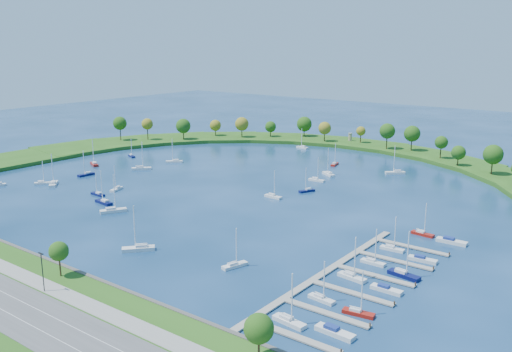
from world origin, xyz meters
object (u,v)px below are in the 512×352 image
Objects in this scene: moored_boat_3 at (174,161)px; docked_boat_0 at (289,320)px; docked_boat_6 at (373,261)px; docked_boat_4 at (352,276)px; docked_boat_1 at (335,332)px; harbor_tower at (350,137)px; moored_boat_6 at (317,179)px; moored_boat_11 at (86,174)px; docked_boat_3 at (358,311)px; moored_boat_8 at (132,155)px; moored_boat_19 at (235,264)px; moored_boat_1 at (98,193)px; docked_boat_5 at (386,289)px; dock_system at (348,279)px; moored_boat_0 at (141,168)px; moored_boat_15 at (113,210)px; moored_boat_4 at (302,147)px; moored_boat_5 at (329,173)px; moored_boat_9 at (104,201)px; docked_boat_7 at (404,274)px; docked_boat_10 at (422,233)px; moored_boat_13 at (53,183)px; docked_boat_2 at (321,297)px; moored_boat_17 at (395,172)px; moored_boat_10 at (117,188)px; moored_boat_12 at (307,190)px; docked_boat_11 at (451,241)px; moored_boat_2 at (139,248)px; moored_boat_16 at (335,164)px; moored_boat_20 at (94,163)px; moored_boat_18 at (273,196)px; docked_boat_9 at (422,259)px.

docked_boat_0 is (142.44, -105.86, -0.01)m from moored_boat_3.
docked_boat_0 is 1.16× the size of docked_boat_6.
docked_boat_4 is (0.00, 30.17, -0.01)m from docked_boat_0.
harbor_tower is at bearing 119.75° from docked_boat_1.
moored_boat_11 is (-92.39, -56.17, 0.02)m from moored_boat_6.
moored_boat_8 is at bearing 145.59° from docked_boat_3.
moored_boat_19 reaches higher than docked_boat_6.
moored_boat_1 is 1.32× the size of docked_boat_5.
dock_system is 5.86× the size of moored_boat_0.
docked_boat_1 is (10.45, 2.01, -0.23)m from docked_boat_0.
moored_boat_15 reaches higher than moored_boat_19.
moored_boat_4 is 68.19m from moored_boat_5.
moored_boat_0 is 1.11× the size of moored_boat_3.
moored_boat_9 is 120.87m from docked_boat_7.
harbor_tower is at bearing 131.16° from docked_boat_10.
moored_boat_0 reaches higher than moored_boat_4.
moored_boat_13 is 1.13× the size of docked_boat_0.
docked_boat_2 is (63.86, -115.34, -0.07)m from moored_boat_5.
docked_boat_6 is at bearing 171.50° from docked_boat_7.
moored_boat_8 is 203.09m from docked_boat_3.
moored_boat_5 is at bearing 127.37° from docked_boat_5.
moored_boat_17 is 1.03× the size of docked_boat_7.
moored_boat_12 is (66.16, 46.54, -0.01)m from moored_boat_10.
moored_boat_4 is 1.26× the size of docked_boat_11.
moored_boat_2 reaches higher than docked_boat_0.
moored_boat_0 is 166.54m from docked_boat_0.
moored_boat_10 is 0.83× the size of docked_boat_7.
moored_boat_6 is (79.93, 10.48, -0.04)m from moored_boat_3.
moored_boat_1 is at bearing 142.73° from moored_boat_16.
moored_boat_6 is at bearing 146.98° from moored_boat_3.
moored_boat_12 is at bearing 134.38° from moored_boat_3.
moored_boat_20 is (-170.30, 47.95, 0.60)m from dock_system.
moored_boat_5 is 47.52m from moored_boat_18.
docked_boat_7 is at bearing 74.65° from moored_boat_17.
moored_boat_9 is 1.19× the size of docked_boat_10.
moored_boat_0 reaches higher than moored_boat_12.
moored_boat_10 is (-27.73, -158.45, -3.56)m from harbor_tower.
moored_boat_16 is 170.03m from docked_boat_1.
moored_boat_12 is at bearing -143.77° from moored_boat_20.
moored_boat_5 is at bearing 122.23° from dock_system.
moored_boat_18 is at bearing 128.24° from docked_boat_3.
moored_boat_0 is 1.69× the size of docked_boat_5.
moored_boat_18 reaches higher than moored_boat_16.
docked_boat_9 is (66.74, -44.76, -0.24)m from moored_boat_12.
moored_boat_17 is at bearing -171.62° from moored_boat_12.
moored_boat_1 is 9.91m from moored_boat_10.
docked_boat_4 reaches higher than moored_boat_10.
dock_system is 89.28m from moored_boat_12.
docked_boat_3 is 20.08m from docked_boat_4.
moored_boat_12 is at bearing 114.76° from moored_boat_11.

